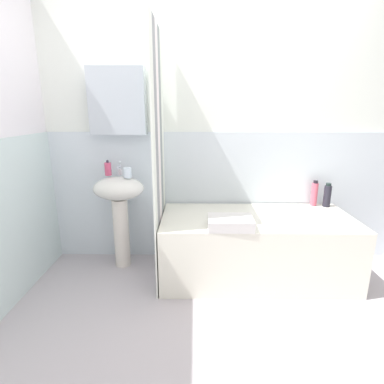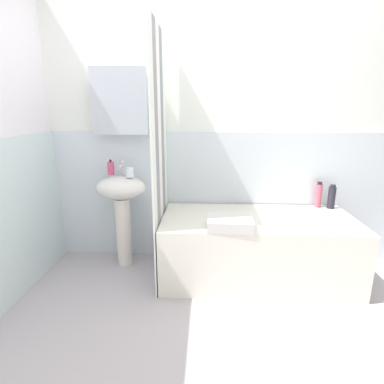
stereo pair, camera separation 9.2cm
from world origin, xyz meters
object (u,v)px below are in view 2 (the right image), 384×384
Objects in this scene: sink at (122,201)px; shampoo_bottle at (318,195)px; soap_dispenser at (111,168)px; towel_folded at (230,223)px; body_wash_bottle at (332,197)px; toothbrush_cup at (129,172)px; bathtub at (256,248)px.

sink reaches higher than shampoo_bottle.
soap_dispenser reaches higher than shampoo_bottle.
shampoo_bottle is 0.71× the size of towel_folded.
soap_dispenser is 0.58× the size of shampoo_bottle.
soap_dispenser is at bearing 143.34° from sink.
shampoo_bottle is (1.86, 0.06, -0.24)m from soap_dispenser.
body_wash_bottle is 0.66× the size of towel_folded.
sink is 1.02m from towel_folded.
toothbrush_cup is (0.09, -0.02, 0.26)m from sink.
toothbrush_cup is (0.19, -0.09, -0.02)m from soap_dispenser.
toothbrush_cup is at bearing 154.49° from towel_folded.
bathtub is 0.83m from body_wash_bottle.
sink is at bearing -175.51° from shampoo_bottle.
towel_folded is at bearing -25.59° from soap_dispenser.
shampoo_bottle is at bearing 4.49° from sink.
toothbrush_cup is 0.05× the size of bathtub.
body_wash_bottle is at bearing -15.58° from shampoo_bottle.
sink is at bearing -36.66° from soap_dispenser.
body_wash_bottle is at bearing 29.37° from towel_folded.
shampoo_bottle is at bearing 28.11° from bathtub.
toothbrush_cup is 0.98m from towel_folded.
toothbrush_cup reaches higher than sink.
bathtub is at bearing -10.93° from soap_dispenser.
shampoo_bottle is (1.67, 0.15, -0.22)m from toothbrush_cup.
body_wash_bottle is at bearing 3.33° from sink.
sink is at bearing 171.73° from bathtub.
toothbrush_cup is 0.25× the size of towel_folded.
soap_dispenser is 1.18m from towel_folded.
toothbrush_cup is at bearing -25.97° from soap_dispenser.
towel_folded is (-0.93, -0.53, -0.06)m from body_wash_bottle.
shampoo_bottle is at bearing 164.42° from body_wash_bottle.
toothbrush_cup is at bearing -175.97° from body_wash_bottle.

